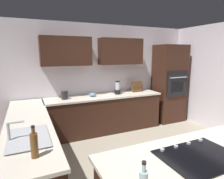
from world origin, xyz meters
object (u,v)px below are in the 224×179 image
object	(u,v)px
cooktop	(199,156)
dish_soap_bottle	(34,145)
wall_oven	(169,84)
sink_unit	(28,137)
spice_rack	(137,86)
kettle	(65,95)
blender	(118,88)
mixing_bowl	(93,95)

from	to	relation	value
cooktop	dish_soap_bottle	bearing A→B (deg)	-24.02
wall_oven	sink_unit	world-z (taller)	wall_oven
spice_rack	kettle	xyz separation A→B (m)	(1.90, 0.06, -0.05)
blender	mixing_bowl	distance (m)	0.66
wall_oven	mixing_bowl	bearing A→B (deg)	-0.53
spice_rack	dish_soap_bottle	distance (m)	3.54
spice_rack	blender	bearing A→B (deg)	6.02
wall_oven	mixing_bowl	world-z (taller)	wall_oven
blender	spice_rack	bearing A→B (deg)	-173.98
spice_rack	kettle	bearing A→B (deg)	1.91
wall_oven	blender	bearing A→B (deg)	-0.74
cooktop	kettle	size ratio (longest dim) A/B	4.26
wall_oven	cooktop	world-z (taller)	wall_oven
cooktop	dish_soap_bottle	size ratio (longest dim) A/B	2.34
sink_unit	kettle	size ratio (longest dim) A/B	3.92
wall_oven	kettle	world-z (taller)	wall_oven
spice_rack	dish_soap_bottle	world-z (taller)	dish_soap_bottle
dish_soap_bottle	sink_unit	bearing A→B (deg)	-83.05
cooktop	spice_rack	world-z (taller)	spice_rack
wall_oven	sink_unit	xyz separation A→B (m)	(3.68, 1.82, -0.14)
cooktop	spice_rack	bearing A→B (deg)	-110.92
dish_soap_bottle	wall_oven	bearing A→B (deg)	-147.56
wall_oven	blender	world-z (taller)	wall_oven
kettle	blender	bearing A→B (deg)	180.00
sink_unit	kettle	distance (m)	2.00
cooktop	spice_rack	xyz separation A→B (m)	(-1.16, -3.04, 0.13)
blender	cooktop	bearing A→B (deg)	79.33
wall_oven	sink_unit	distance (m)	4.11
sink_unit	blender	size ratio (longest dim) A/B	2.12
blender	dish_soap_bottle	distance (m)	3.08
cooktop	mixing_bowl	world-z (taller)	mixing_bowl
spice_rack	kettle	size ratio (longest dim) A/B	1.58
sink_unit	spice_rack	world-z (taller)	spice_rack
sink_unit	mixing_bowl	size ratio (longest dim) A/B	4.20
cooktop	blender	world-z (taller)	blender
mixing_bowl	kettle	size ratio (longest dim) A/B	0.93
sink_unit	spice_rack	xyz separation A→B (m)	(-2.68, -1.90, 0.12)
cooktop	kettle	xyz separation A→B (m)	(0.74, -2.97, 0.08)
wall_oven	cooktop	xyz separation A→B (m)	(2.16, 2.95, -0.15)
mixing_bowl	spice_rack	world-z (taller)	spice_rack
mixing_bowl	dish_soap_bottle	world-z (taller)	dish_soap_bottle
wall_oven	spice_rack	bearing A→B (deg)	-4.80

